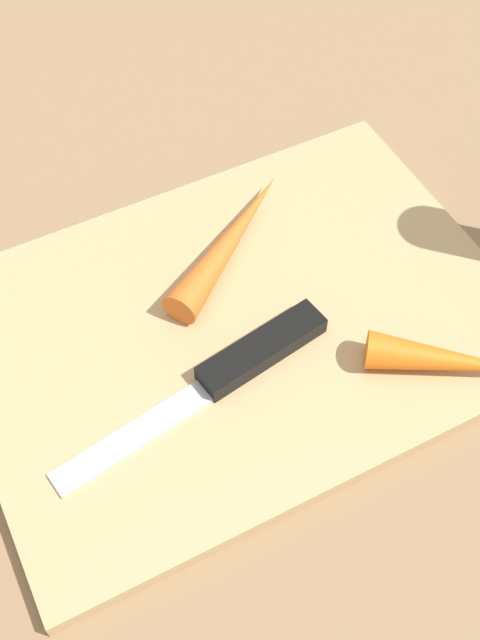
% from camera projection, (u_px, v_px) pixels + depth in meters
% --- Properties ---
extents(ground_plane, '(1.40, 1.40, 0.00)m').
position_uv_depth(ground_plane, '(240.00, 330.00, 0.53)').
color(ground_plane, '#8C6D4C').
extents(cutting_board, '(0.36, 0.26, 0.01)m').
position_uv_depth(cutting_board, '(240.00, 325.00, 0.53)').
color(cutting_board, tan).
rests_on(cutting_board, ground_plane).
extents(knife, '(0.20, 0.05, 0.01)m').
position_uv_depth(knife, '(250.00, 358.00, 0.50)').
color(knife, '#B7B7BC').
rests_on(knife, cutting_board).
extents(carrot_long, '(0.13, 0.10, 0.03)m').
position_uv_depth(carrot_long, '(230.00, 240.00, 0.55)').
color(carrot_long, orange).
rests_on(carrot_long, cutting_board).
extents(carrot_short, '(0.10, 0.08, 0.02)m').
position_uv_depth(carrot_short, '(450.00, 360.00, 0.49)').
color(carrot_short, orange).
rests_on(carrot_short, cutting_board).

